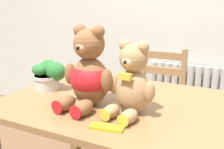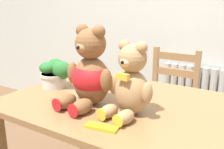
{
  "view_description": "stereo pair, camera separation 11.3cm",
  "coord_description": "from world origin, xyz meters",
  "px_view_note": "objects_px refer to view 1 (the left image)",
  "views": [
    {
      "loc": [
        0.48,
        -0.67,
        1.22
      ],
      "look_at": [
        0.01,
        0.31,
        0.91
      ],
      "focal_mm": 40.0,
      "sensor_mm": 36.0,
      "label": 1
    },
    {
      "loc": [
        0.58,
        -0.62,
        1.22
      ],
      "look_at": [
        0.01,
        0.31,
        0.91
      ],
      "focal_mm": 40.0,
      "sensor_mm": 36.0,
      "label": 2
    }
  ],
  "objects_px": {
    "teddy_bear_right": "(132,83)",
    "chocolate_bar": "(107,128)",
    "teddy_bear_left": "(89,74)",
    "wooden_chair_behind": "(157,103)",
    "potted_plant": "(49,75)"
  },
  "relations": [
    {
      "from": "teddy_bear_left",
      "to": "chocolate_bar",
      "type": "height_order",
      "value": "teddy_bear_left"
    },
    {
      "from": "teddy_bear_left",
      "to": "teddy_bear_right",
      "type": "relative_size",
      "value": 1.18
    },
    {
      "from": "teddy_bear_left",
      "to": "potted_plant",
      "type": "bearing_deg",
      "value": -10.89
    },
    {
      "from": "teddy_bear_left",
      "to": "chocolate_bar",
      "type": "distance_m",
      "value": 0.3
    },
    {
      "from": "teddy_bear_left",
      "to": "teddy_bear_right",
      "type": "xyz_separation_m",
      "value": [
        0.22,
        -0.0,
        -0.01
      ]
    },
    {
      "from": "teddy_bear_left",
      "to": "chocolate_bar",
      "type": "relative_size",
      "value": 2.9
    },
    {
      "from": "chocolate_bar",
      "to": "wooden_chair_behind",
      "type": "bearing_deg",
      "value": 94.77
    },
    {
      "from": "wooden_chair_behind",
      "to": "chocolate_bar",
      "type": "xyz_separation_m",
      "value": [
        0.09,
        -1.09,
        0.31
      ]
    },
    {
      "from": "teddy_bear_right",
      "to": "chocolate_bar",
      "type": "bearing_deg",
      "value": 90.2
    },
    {
      "from": "wooden_chair_behind",
      "to": "teddy_bear_right",
      "type": "relative_size",
      "value": 2.68
    },
    {
      "from": "teddy_bear_left",
      "to": "wooden_chair_behind",
      "type": "bearing_deg",
      "value": -89.91
    },
    {
      "from": "wooden_chair_behind",
      "to": "teddy_bear_right",
      "type": "distance_m",
      "value": 1.02
    },
    {
      "from": "wooden_chair_behind",
      "to": "teddy_bear_left",
      "type": "distance_m",
      "value": 1.02
    },
    {
      "from": "teddy_bear_left",
      "to": "teddy_bear_right",
      "type": "distance_m",
      "value": 0.22
    },
    {
      "from": "teddy_bear_right",
      "to": "potted_plant",
      "type": "relative_size",
      "value": 1.65
    }
  ]
}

